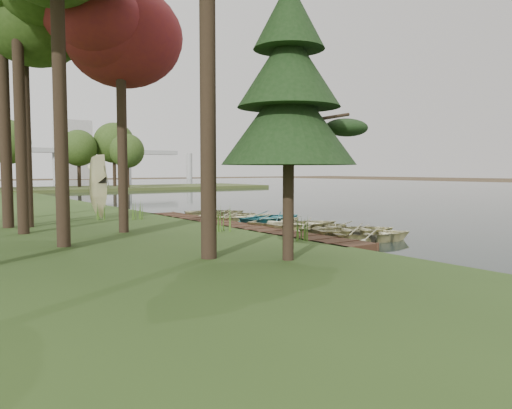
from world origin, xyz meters
TOP-DOWN VIEW (x-y plane):
  - ground at (0.00, 0.00)m, footprint 300.00×300.00m
  - water at (30.00, 20.00)m, footprint 130.00×200.00m
  - boardwalk at (-1.60, 0.00)m, footprint 1.60×16.00m
  - peninsula at (8.00, 50.00)m, footprint 50.00×14.00m
  - far_trees at (4.67, 50.00)m, footprint 45.60×5.60m
  - bridge at (12.31, 120.00)m, footprint 95.90×4.00m
  - building_a at (30.00, 140.00)m, footprint 10.00×8.00m
  - rowboat_0 at (0.80, -6.31)m, footprint 4.00×3.46m
  - rowboat_1 at (0.97, -5.26)m, footprint 4.25×3.61m
  - rowboat_2 at (1.03, -3.54)m, footprint 3.52×2.86m
  - rowboat_3 at (0.81, -2.23)m, footprint 3.90×3.04m
  - rowboat_4 at (0.71, -0.40)m, footprint 3.93×3.20m
  - rowboat_5 at (1.30, 0.75)m, footprint 4.08×3.14m
  - rowboat_6 at (0.76, 2.46)m, footprint 3.56×2.64m
  - rowboat_7 at (0.88, 4.28)m, footprint 3.59×3.01m
  - rowboat_8 at (0.78, 5.78)m, footprint 4.21×3.67m
  - stored_rowboat at (-5.85, 6.30)m, footprint 3.46×2.54m
  - tree_2 at (-6.91, 0.24)m, footprint 4.57×4.57m
  - tree_4 at (-9.71, 4.48)m, footprint 4.56×4.56m
  - pine_tree at (-5.42, -8.63)m, footprint 3.80×3.80m
  - reeds_0 at (-2.60, -5.98)m, footprint 0.60×0.60m
  - reeds_1 at (-3.47, -2.01)m, footprint 0.60×0.60m
  - reeds_2 at (-6.03, 6.06)m, footprint 0.60×0.60m
  - reeds_3 at (-4.38, 5.00)m, footprint 0.60×0.60m

SIDE VIEW (x-z plane):
  - ground at x=0.00m, z-range 0.00..0.00m
  - water at x=30.00m, z-range 0.00..0.05m
  - boardwalk at x=-1.60m, z-range 0.00..0.30m
  - peninsula at x=8.00m, z-range 0.00..0.45m
  - rowboat_7 at x=0.88m, z-range 0.05..0.69m
  - rowboat_2 at x=1.03m, z-range 0.05..0.69m
  - rowboat_0 at x=0.80m, z-range 0.05..0.74m
  - rowboat_6 at x=0.76m, z-range 0.05..0.76m
  - rowboat_4 at x=0.71m, z-range 0.05..0.77m
  - rowboat_8 at x=0.78m, z-range 0.05..0.78m
  - rowboat_3 at x=0.81m, z-range 0.05..0.79m
  - rowboat_1 at x=0.97m, z-range 0.05..0.80m
  - rowboat_5 at x=1.30m, z-range 0.05..0.83m
  - stored_rowboat at x=-5.85m, z-range 0.30..1.00m
  - reeds_2 at x=-6.03m, z-range 0.30..1.20m
  - reeds_0 at x=-2.60m, z-range 0.30..1.21m
  - reeds_1 at x=-3.47m, z-range 0.30..1.30m
  - reeds_3 at x=-4.38m, z-range 0.30..1.34m
  - pine_tree at x=-5.42m, z-range 1.15..8.96m
  - far_trees at x=4.67m, z-range 2.03..10.83m
  - bridge at x=12.31m, z-range 2.78..11.38m
  - tree_2 at x=-6.91m, z-range 3.27..13.22m
  - building_a at x=30.00m, z-range 0.00..18.00m
  - tree_4 at x=-9.71m, z-range 3.87..15.08m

